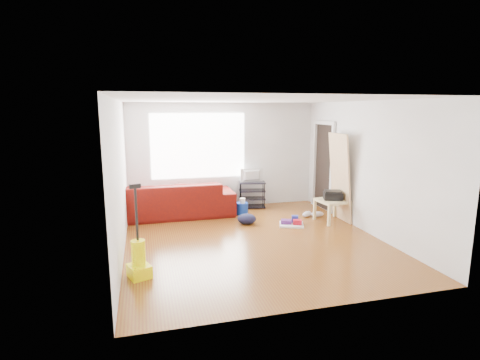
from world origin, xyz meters
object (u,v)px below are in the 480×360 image
object	(u,v)px
sofa	(174,216)
side_table	(333,203)
tv_stand	(252,194)
vacuum	(139,260)
cleaning_tray	(292,223)
bucket	(242,214)
backpack	(247,224)

from	to	relation	value
sofa	side_table	distance (m)	3.47
tv_stand	side_table	bearing A→B (deg)	-38.03
sofa	vacuum	xyz separation A→B (m)	(-0.74, -3.00, 0.25)
tv_stand	cleaning_tray	xyz separation A→B (m)	(0.38, -1.59, -0.27)
vacuum	side_table	bearing A→B (deg)	3.78
side_table	vacuum	size ratio (longest dim) A/B	0.49
cleaning_tray	bucket	bearing A→B (deg)	126.52
sofa	bucket	size ratio (longest dim) A/B	9.80
backpack	tv_stand	bearing A→B (deg)	86.18
bucket	cleaning_tray	size ratio (longest dim) A/B	0.46
tv_stand	bucket	xyz separation A→B (m)	(-0.39, -0.54, -0.32)
cleaning_tray	vacuum	world-z (taller)	vacuum
tv_stand	bucket	world-z (taller)	tv_stand
bucket	cleaning_tray	bearing A→B (deg)	-53.48
backpack	vacuum	xyz separation A→B (m)	(-2.15, -2.01, 0.25)
cleaning_tray	tv_stand	bearing A→B (deg)	103.47
tv_stand	side_table	size ratio (longest dim) A/B	1.05
sofa	backpack	bearing A→B (deg)	144.82
tv_stand	side_table	world-z (taller)	tv_stand
tv_stand	cleaning_tray	world-z (taller)	tv_stand
tv_stand	side_table	xyz separation A→B (m)	(1.31, -1.54, 0.08)
sofa	tv_stand	size ratio (longest dim) A/B	3.86
bucket	vacuum	size ratio (longest dim) A/B	0.20
side_table	vacuum	world-z (taller)	vacuum
bucket	cleaning_tray	distance (m)	1.30
sofa	tv_stand	world-z (taller)	tv_stand
bucket	sofa	bearing A→B (deg)	169.63
side_table	cleaning_tray	bearing A→B (deg)	-176.77
cleaning_tray	backpack	distance (m)	0.93
backpack	vacuum	distance (m)	2.95
vacuum	bucket	bearing A→B (deg)	30.68
sofa	backpack	distance (m)	1.72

